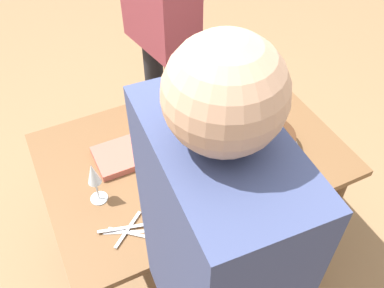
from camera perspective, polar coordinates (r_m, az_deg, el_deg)
name	(u,v)px	position (r m, az deg, el deg)	size (l,w,h in m)	color
ground_plane	(192,242)	(2.40, 0.00, -12.91)	(12.00, 12.00, 0.00)	#8E6B47
dining_table	(192,171)	(1.92, 0.00, -3.61)	(1.25, 0.84, 0.72)	brown
cake_center_white	(187,142)	(1.79, -0.72, 0.23)	(0.31, 0.31, 0.11)	white
cake_front_chocolate	(265,140)	(1.85, 9.72, 0.52)	(0.29, 0.29, 0.09)	white
wine_glass_near	(261,89)	(1.94, 9.17, 7.25)	(0.06, 0.06, 0.20)	silver
wine_glass_far	(260,66)	(2.07, 9.04, 10.29)	(0.06, 0.06, 0.22)	silver
wine_glass_extra	(94,176)	(1.60, -12.99, -4.18)	(0.07, 0.07, 0.20)	silver
dessert_plate_left	(187,213)	(1.62, -0.67, -9.14)	(0.16, 0.16, 0.01)	silver
fork_pile	(126,231)	(1.59, -8.74, -11.36)	(0.18, 0.13, 0.01)	silver
napkin_stack	(117,157)	(1.81, -9.91, -1.75)	(0.18, 0.19, 0.03)	#B75B4C
person_cutting	(212,281)	(1.11, 2.66, -17.76)	(0.24, 0.41, 1.75)	#2D334C
person_watching	(160,6)	(2.18, -4.27, 17.86)	(0.29, 0.43, 1.71)	#232328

